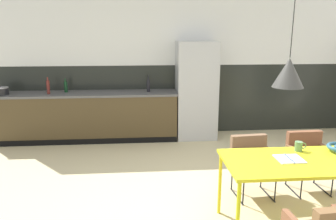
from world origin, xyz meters
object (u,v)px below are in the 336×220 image
(dining_table, at_px, (318,164))
(cooking_pot, at_px, (0,91))
(refrigerator_column, at_px, (196,90))
(mug_tall_blue, at_px, (299,146))
(open_book, at_px, (289,159))
(bottle_vinegar_dark, at_px, (148,85))
(pendant_lamp_over_table_near, at_px, (289,73))
(armchair_far_side, at_px, (252,157))
(bottle_oil_tall, at_px, (66,87))
(armchair_facing_counter, at_px, (308,153))
(bottle_wine_green, at_px, (48,87))

(dining_table, xyz_separation_m, cooking_pot, (-4.24, 2.99, 0.26))
(refrigerator_column, relative_size, mug_tall_blue, 14.46)
(refrigerator_column, xyz_separation_m, open_book, (0.43, -3.06, -0.15))
(dining_table, height_order, bottle_vinegar_dark, bottle_vinegar_dark)
(bottle_vinegar_dark, height_order, pendant_lamp_over_table_near, pendant_lamp_over_table_near)
(open_book, xyz_separation_m, pendant_lamp_over_table_near, (-0.09, -0.01, 0.86))
(dining_table, distance_m, open_book, 0.30)
(armchair_far_side, relative_size, bottle_oil_tall, 2.87)
(armchair_facing_counter, distance_m, bottle_vinegar_dark, 3.04)
(refrigerator_column, bearing_deg, pendant_lamp_over_table_near, -83.58)
(dining_table, height_order, mug_tall_blue, mug_tall_blue)
(armchair_far_side, distance_m, pendant_lamp_over_table_near, 1.36)
(armchair_far_side, bearing_deg, bottle_wine_green, -41.54)
(cooking_pot, relative_size, bottle_oil_tall, 1.09)
(refrigerator_column, bearing_deg, armchair_far_side, -82.17)
(bottle_oil_tall, xyz_separation_m, bottle_vinegar_dark, (1.52, -0.08, 0.02))
(dining_table, distance_m, armchair_far_side, 0.89)
(refrigerator_column, distance_m, bottle_wine_green, 2.70)
(armchair_facing_counter, bearing_deg, bottle_vinegar_dark, -50.68)
(pendant_lamp_over_table_near, bearing_deg, open_book, 3.33)
(mug_tall_blue, bearing_deg, armchair_facing_counter, 53.11)
(pendant_lamp_over_table_near, bearing_deg, bottle_wine_green, 135.34)
(refrigerator_column, distance_m, cooking_pot, 3.52)
(refrigerator_column, height_order, dining_table, refrigerator_column)
(armchair_facing_counter, relative_size, open_book, 2.88)
(armchair_facing_counter, relative_size, mug_tall_blue, 5.86)
(cooking_pot, xyz_separation_m, bottle_oil_tall, (1.10, 0.17, 0.04))
(cooking_pot, bearing_deg, pendant_lamp_over_table_near, -37.56)
(armchair_far_side, distance_m, mug_tall_blue, 0.68)
(open_book, height_order, bottle_oil_tall, bottle_oil_tall)
(dining_table, xyz_separation_m, bottle_oil_tall, (-3.14, 3.16, 0.30))
(armchair_facing_counter, bearing_deg, pendant_lamp_over_table_near, 46.09)
(open_book, bearing_deg, mug_tall_blue, 47.76)
(armchair_facing_counter, distance_m, bottle_oil_tall, 4.23)
(refrigerator_column, xyz_separation_m, mug_tall_blue, (0.64, -2.83, -0.11))
(armchair_far_side, bearing_deg, armchair_facing_counter, -179.02)
(cooking_pot, bearing_deg, dining_table, -35.21)
(bottle_wine_green, distance_m, bottle_oil_tall, 0.31)
(bottle_wine_green, bearing_deg, refrigerator_column, 1.12)
(refrigerator_column, relative_size, dining_table, 0.97)
(open_book, xyz_separation_m, bottle_vinegar_dark, (-1.33, 3.05, 0.26))
(open_book, xyz_separation_m, cooking_pot, (-3.95, 2.97, 0.21))
(bottle_wine_green, height_order, bottle_oil_tall, bottle_wine_green)
(mug_tall_blue, xyz_separation_m, pendant_lamp_over_table_near, (-0.29, -0.23, 0.82))
(bottle_oil_tall, bearing_deg, armchair_far_side, -41.22)
(pendant_lamp_over_table_near, bearing_deg, dining_table, -3.23)
(pendant_lamp_over_table_near, bearing_deg, cooking_pot, 142.44)
(dining_table, xyz_separation_m, armchair_facing_counter, (0.35, 0.84, -0.23))
(cooking_pot, bearing_deg, armchair_facing_counter, -25.12)
(cooking_pot, distance_m, bottle_wine_green, 0.82)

